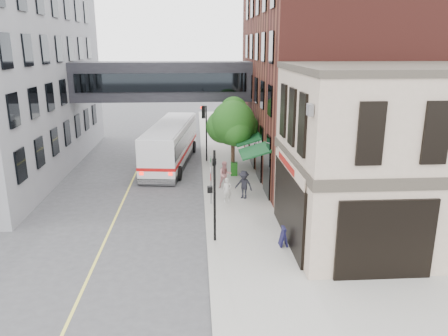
{
  "coord_description": "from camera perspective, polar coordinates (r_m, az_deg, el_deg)",
  "views": [
    {
      "loc": [
        -0.42,
        -17.44,
        9.33
      ],
      "look_at": [
        1.06,
        5.33,
        2.84
      ],
      "focal_mm": 35.0,
      "sensor_mm": 36.0,
      "label": 1
    }
  ],
  "objects": [
    {
      "name": "pedestrian_c",
      "position": [
        26.79,
        2.59,
        -2.19
      ],
      "size": [
        1.31,
        1.16,
        1.76
      ],
      "primitive_type": "imported",
      "rotation": [
        0.0,
        0.0,
        -0.57
      ],
      "color": "black",
      "rests_on": "sidewalk_main"
    },
    {
      "name": "newspaper_box",
      "position": [
        31.58,
        1.33,
        -0.11
      ],
      "size": [
        0.53,
        0.48,
        0.97
      ],
      "primitive_type": "cube",
      "rotation": [
        0.0,
        0.0,
        -0.09
      ],
      "color": "#175212",
      "rests_on": "sidewalk_main"
    },
    {
      "name": "pedestrian_b",
      "position": [
        28.74,
        0.13,
        -0.87
      ],
      "size": [
        0.98,
        0.83,
        1.79
      ],
      "primitive_type": "imported",
      "rotation": [
        0.0,
        0.0,
        0.19
      ],
      "color": "tan",
      "rests_on": "sidewalk_main"
    },
    {
      "name": "pedestrian_a",
      "position": [
        26.19,
        0.4,
        -2.9
      ],
      "size": [
        0.59,
        0.44,
        1.49
      ],
      "primitive_type": "imported",
      "rotation": [
        0.0,
        0.0,
        0.15
      ],
      "color": "beige",
      "rests_on": "sidewalk_main"
    },
    {
      "name": "traffic_signal_far",
      "position": [
        34.96,
        -2.56,
        5.99
      ],
      "size": [
        0.53,
        0.28,
        4.5
      ],
      "color": "black",
      "rests_on": "sidewalk_main"
    },
    {
      "name": "skyway_bridge",
      "position": [
        35.65,
        -8.01,
        11.17
      ],
      "size": [
        14.0,
        3.18,
        3.0
      ],
      "color": "black",
      "rests_on": "ground"
    },
    {
      "name": "street_tree",
      "position": [
        31.24,
        1.14,
        5.89
      ],
      "size": [
        3.8,
        3.2,
        5.6
      ],
      "color": "#382619",
      "rests_on": "sidewalk_main"
    },
    {
      "name": "sidewalk_main",
      "position": [
        32.86,
        0.65,
        -0.48
      ],
      "size": [
        4.0,
        60.0,
        0.15
      ],
      "primitive_type": "cube",
      "color": "gray",
      "rests_on": "ground"
    },
    {
      "name": "ground",
      "position": [
        19.78,
        -2.11,
        -12.27
      ],
      "size": [
        120.0,
        120.0,
        0.0
      ],
      "primitive_type": "plane",
      "color": "#38383A",
      "rests_on": "ground"
    },
    {
      "name": "corner_building",
      "position": [
        22.19,
        21.45,
        1.42
      ],
      "size": [
        10.19,
        8.12,
        8.45
      ],
      "color": "tan",
      "rests_on": "ground"
    },
    {
      "name": "street_sign_pole",
      "position": [
        25.55,
        -1.74,
        -0.96
      ],
      "size": [
        0.08,
        0.75,
        3.0
      ],
      "color": "gray",
      "rests_on": "sidewalk_main"
    },
    {
      "name": "traffic_signal_near",
      "position": [
        20.46,
        -1.33,
        -2.2
      ],
      "size": [
        0.44,
        0.22,
        4.6
      ],
      "color": "black",
      "rests_on": "sidewalk_main"
    },
    {
      "name": "brick_building",
      "position": [
        34.14,
        14.31,
        11.47
      ],
      "size": [
        13.76,
        18.0,
        14.0
      ],
      "color": "#4C1D17",
      "rests_on": "ground"
    },
    {
      "name": "bus",
      "position": [
        35.14,
        -6.95,
        3.39
      ],
      "size": [
        4.09,
        12.19,
        3.22
      ],
      "color": "silver",
      "rests_on": "ground"
    },
    {
      "name": "lane_marking",
      "position": [
        29.34,
        -12.52,
        -3.05
      ],
      "size": [
        0.12,
        40.0,
        0.01
      ],
      "primitive_type": "cube",
      "color": "#D8CC4C",
      "rests_on": "ground"
    },
    {
      "name": "sandwich_board",
      "position": [
        20.96,
        7.78,
        -8.85
      ],
      "size": [
        0.34,
        0.52,
        0.93
      ],
      "primitive_type": "cube",
      "rotation": [
        0.0,
        0.0,
        0.01
      ],
      "color": "black",
      "rests_on": "sidewalk_main"
    }
  ]
}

